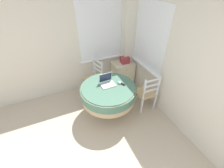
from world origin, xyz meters
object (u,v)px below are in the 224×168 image
Objects in this scene: round_dining_table at (108,92)px; computer_mouse at (119,83)px; dining_chair_near_right_window at (146,93)px; corner_cabinet at (123,73)px; storage_box at (125,60)px; laptop at (107,82)px; dining_chair_near_back_window at (94,78)px; cell_phone at (123,84)px.

computer_mouse is at bearing 2.93° from round_dining_table.
corner_cabinet is (-0.01, 1.14, -0.12)m from dining_chair_near_right_window.
corner_cabinet is 0.41m from storage_box.
laptop is 1.28m from corner_cabinet.
laptop is 0.85m from dining_chair_near_back_window.
laptop is at bearing 160.91° from dining_chair_near_right_window.
cell_phone reaches higher than round_dining_table.
round_dining_table is 3.80× the size of laptop.
cell_phone is (0.05, -0.06, -0.02)m from computer_mouse.
computer_mouse reaches higher than round_dining_table.
round_dining_table is 0.22m from laptop.
dining_chair_near_right_window is at bearing -19.09° from laptop.
computer_mouse is 0.96m from dining_chair_near_back_window.
storage_box reaches higher than corner_cabinet.
dining_chair_near_right_window is (0.58, -0.20, -0.33)m from computer_mouse.
dining_chair_near_back_window is (-0.03, 0.87, -0.16)m from round_dining_table.
laptop is at bearing -86.94° from dining_chair_near_back_window.
corner_cabinet is (0.86, 0.09, -0.12)m from dining_chair_near_back_window.
round_dining_table is 5.27× the size of storage_box.
storage_box is at bearing 44.06° from laptop.
laptop is (0.02, 0.10, 0.19)m from round_dining_table.
computer_mouse is 0.70m from dining_chair_near_right_window.
storage_box is at bearing 59.57° from cell_phone.
dining_chair_near_back_window reaches higher than computer_mouse.
dining_chair_near_back_window is 1.45× the size of corner_cabinet.
dining_chair_near_right_window is at bearing -15.00° from cell_phone.
storage_box is (0.88, 0.93, 0.12)m from round_dining_table.
storage_box is (0.87, 0.84, -0.07)m from laptop.
dining_chair_near_back_window and dining_chair_near_right_window have the same top height.
cell_phone is 1.02m from dining_chair_near_back_window.
storage_box is at bearing 55.93° from computer_mouse.
dining_chair_near_right_window is at bearing -91.91° from storage_box.
dining_chair_near_right_window is at bearing -50.58° from dining_chair_near_back_window.
storage_box is at bearing 4.22° from dining_chair_near_back_window.
round_dining_table is 0.31m from computer_mouse.
round_dining_table is 1.29m from storage_box.
dining_chair_near_back_window is 1.37m from dining_chair_near_right_window.
laptop is 1.21m from storage_box.
dining_chair_near_back_window is at bearing 109.93° from cell_phone.
computer_mouse is 0.10× the size of dining_chair_near_back_window.
round_dining_table is 0.34m from cell_phone.
dining_chair_near_back_window is at bearing 129.42° from dining_chair_near_right_window.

